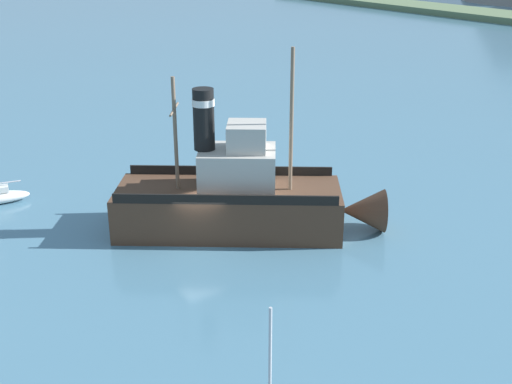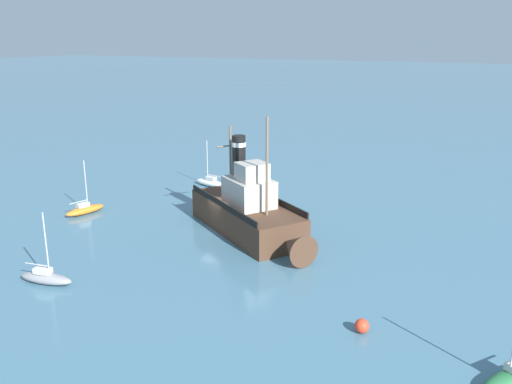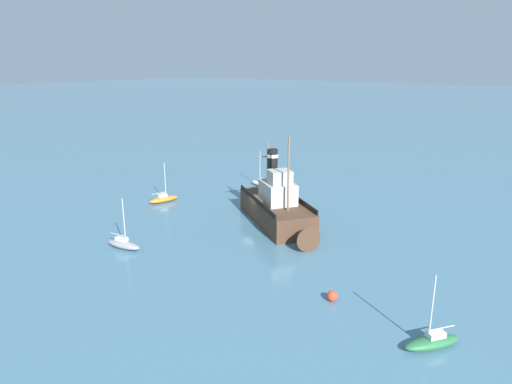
{
  "view_description": "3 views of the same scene",
  "coord_description": "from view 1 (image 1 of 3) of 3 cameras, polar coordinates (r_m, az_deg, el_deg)",
  "views": [
    {
      "loc": [
        26.74,
        -14.19,
        14.93
      ],
      "look_at": [
        -0.19,
        3.73,
        2.0
      ],
      "focal_mm": 45.0,
      "sensor_mm": 36.0,
      "label": 1
    },
    {
      "loc": [
        36.93,
        20.87,
        15.59
      ],
      "look_at": [
        -1.32,
        2.78,
        3.26
      ],
      "focal_mm": 38.0,
      "sensor_mm": 36.0,
      "label": 2
    },
    {
      "loc": [
        38.05,
        28.0,
        16.94
      ],
      "look_at": [
        0.67,
        0.51,
        3.41
      ],
      "focal_mm": 32.0,
      "sensor_mm": 36.0,
      "label": 3
    }
  ],
  "objects": [
    {
      "name": "old_tugboat",
      "position": [
        34.45,
        -1.45,
        -0.58
      ],
      "size": [
        11.07,
        13.71,
        9.9
      ],
      "color": "#4C3323",
      "rests_on": "ground"
    },
    {
      "name": "ground_plane",
      "position": [
        33.76,
        -5.11,
        -4.56
      ],
      "size": [
        600.0,
        600.0,
        0.0
      ],
      "primitive_type": "plane",
      "color": "#477289"
    }
  ]
}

